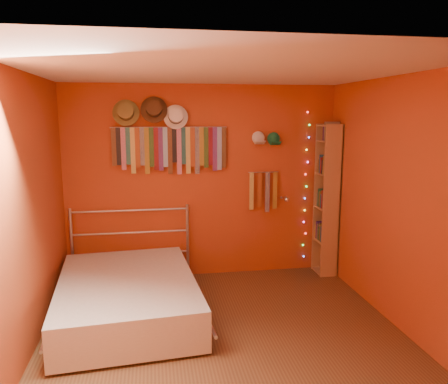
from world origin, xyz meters
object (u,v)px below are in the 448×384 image
reading_lamp (286,199)px  bookshelf (330,199)px  bed (128,296)px  tie_rack (171,147)px

reading_lamp → bookshelf: (0.60, -0.01, -0.01)m
reading_lamp → bed: (-2.00, -0.92, -0.80)m
tie_rack → bookshelf: bookshelf is taller
tie_rack → bookshelf: 2.19m
tie_rack → bookshelf: size_ratio=0.72×
bed → bookshelf: bearing=14.6°
reading_lamp → bookshelf: size_ratio=0.13×
bookshelf → tie_rack: bearing=175.7°
tie_rack → bed: tie_rack is taller
tie_rack → bed: (-0.53, -1.06, -1.48)m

